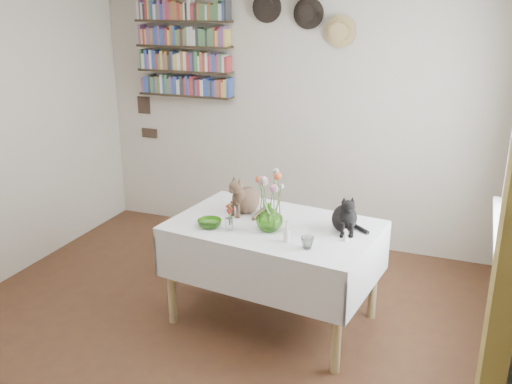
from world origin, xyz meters
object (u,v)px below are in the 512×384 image
at_px(dining_table, 274,249).
at_px(flower_vase, 269,217).
at_px(tabby_cat, 247,193).
at_px(black_cat, 345,211).
at_px(bookshelf_unit, 184,50).

height_order(dining_table, flower_vase, flower_vase).
xyz_separation_m(tabby_cat, flower_vase, (0.28, -0.27, -0.05)).
bearing_deg(dining_table, black_cat, 8.62).
xyz_separation_m(dining_table, bookshelf_unit, (-1.50, 1.52, 1.25)).
bearing_deg(flower_vase, tabby_cat, 136.14).
distance_m(black_cat, bookshelf_unit, 2.62).
bearing_deg(tabby_cat, black_cat, 18.06).
height_order(dining_table, tabby_cat, tabby_cat).
bearing_deg(dining_table, flower_vase, -87.22).
relative_size(dining_table, bookshelf_unit, 1.56).
height_order(dining_table, black_cat, black_cat).
xyz_separation_m(black_cat, bookshelf_unit, (-1.99, 1.44, 0.92)).
xyz_separation_m(tabby_cat, bookshelf_unit, (-1.22, 1.36, 0.91)).
bearing_deg(black_cat, flower_vase, 177.43).
height_order(black_cat, bookshelf_unit, bookshelf_unit).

